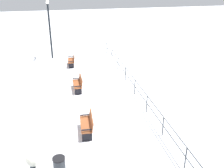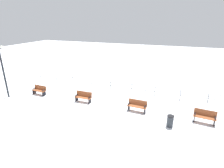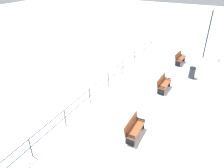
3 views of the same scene
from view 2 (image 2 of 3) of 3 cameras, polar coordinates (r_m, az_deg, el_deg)
ground_plane at (r=15.00m, az=-1.27°, el=-7.32°), size 80.00×80.00×0.00m
bench_nearest at (r=18.62m, az=-22.25°, el=-1.80°), size 0.61×1.46×0.86m
bench_second at (r=15.91m, az=-9.15°, el=-4.06°), size 0.54×1.51×0.91m
bench_third at (r=14.29m, az=8.03°, el=-6.89°), size 0.62×1.53×0.90m
bench_fourth at (r=14.22m, az=27.57°, el=-9.22°), size 0.67×1.51×0.93m
lamppost_near at (r=18.61m, az=-31.75°, el=5.10°), size 0.26×1.11×4.80m
waterfront_railing at (r=17.71m, az=2.89°, el=-0.60°), size 0.05×20.11×0.97m
trash_bin at (r=12.89m, az=18.12°, el=-11.22°), size 0.46×0.46×0.82m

